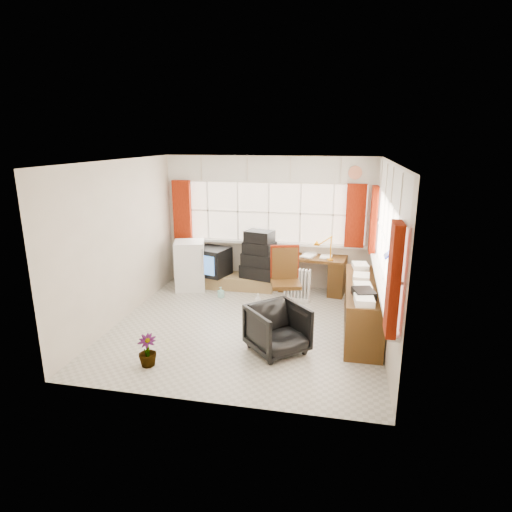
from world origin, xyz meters
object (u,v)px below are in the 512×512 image
at_px(office_chair, 278,329).
at_px(credenza, 362,307).
at_px(task_chair, 285,279).
at_px(radiator, 299,288).
at_px(desk_lamp, 331,243).
at_px(mini_fridge, 190,265).
at_px(tv_bench, 238,281).
at_px(desk, 313,272).
at_px(crt_tv, 212,261).

relative_size(office_chair, credenza, 0.36).
relative_size(task_chair, radiator, 1.89).
relative_size(desk_lamp, radiator, 0.74).
distance_m(radiator, mini_fridge, 2.15).
xyz_separation_m(desk_lamp, office_chair, (-0.60, -2.27, -0.67)).
bearing_deg(credenza, office_chair, -142.18).
bearing_deg(desk_lamp, mini_fridge, -177.84).
bearing_deg(radiator, credenza, -44.21).
bearing_deg(tv_bench, desk_lamp, -4.33).
distance_m(desk, crt_tv, 1.93).
relative_size(task_chair, office_chair, 1.58).
bearing_deg(desk_lamp, radiator, -144.14).
xyz_separation_m(desk, office_chair, (-0.29, -2.48, -0.06)).
bearing_deg(crt_tv, office_chair, -55.14).
xyz_separation_m(desk, tv_bench, (-1.43, -0.08, -0.26)).
xyz_separation_m(tv_bench, mini_fridge, (-0.89, -0.23, 0.34)).
distance_m(desk, credenza, 1.81).
bearing_deg(credenza, crt_tv, 152.18).
relative_size(desk_lamp, task_chair, 0.39).
bearing_deg(radiator, desk_lamp, 35.86).
xyz_separation_m(tv_bench, crt_tv, (-0.49, -0.06, 0.39)).
bearing_deg(desk_lamp, credenza, -69.01).
distance_m(credenza, tv_bench, 2.75).
bearing_deg(office_chair, desk, 41.67).
height_order(desk, radiator, desk).
xyz_separation_m(radiator, crt_tv, (-1.72, 0.44, 0.27)).
bearing_deg(desk, desk_lamp, -33.76).
bearing_deg(task_chair, radiator, 72.85).
height_order(desk, tv_bench, desk).
distance_m(radiator, crt_tv, 1.80).
height_order(desk, mini_fridge, mini_fridge).
relative_size(task_chair, crt_tv, 1.58).
xyz_separation_m(office_chair, radiator, (0.09, 1.90, -0.08)).
distance_m(credenza, mini_fridge, 3.42).
bearing_deg(crt_tv, task_chair, -33.12).
relative_size(credenza, tv_bench, 1.43).
xyz_separation_m(desk, crt_tv, (-1.92, -0.14, 0.13)).
bearing_deg(task_chair, credenza, -20.29).
relative_size(office_chair, mini_fridge, 0.77).
bearing_deg(crt_tv, mini_fridge, -156.53).
bearing_deg(tv_bench, radiator, -22.18).
xyz_separation_m(desk_lamp, task_chair, (-0.69, -0.94, -0.40)).
height_order(office_chair, radiator, office_chair).
height_order(office_chair, mini_fridge, mini_fridge).
distance_m(desk_lamp, crt_tv, 2.29).
bearing_deg(desk, mini_fridge, -172.34).
height_order(desk_lamp, office_chair, desk_lamp).
xyz_separation_m(credenza, crt_tv, (-2.77, 1.46, 0.12)).
bearing_deg(task_chair, crt_tv, 146.88).
distance_m(radiator, tv_bench, 1.34).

